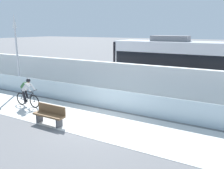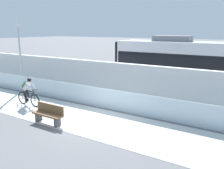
{
  "view_description": "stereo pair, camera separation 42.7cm",
  "coord_description": "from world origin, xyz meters",
  "px_view_note": "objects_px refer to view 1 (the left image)",
  "views": [
    {
      "loc": [
        5.93,
        -8.66,
        4.22
      ],
      "look_at": [
        -0.35,
        2.35,
        1.25
      ],
      "focal_mm": 37.99,
      "sensor_mm": 36.0,
      "label": 1
    },
    {
      "loc": [
        6.3,
        -8.44,
        4.22
      ],
      "look_at": [
        -0.35,
        2.35,
        1.25
      ],
      "focal_mm": 37.99,
      "sensor_mm": 36.0,
      "label": 2
    }
  ],
  "objects_px": {
    "cyclist_on_bike": "(27,92)",
    "lamp_post_antenna": "(16,43)",
    "bench": "(50,114)",
    "tram": "(200,67)"
  },
  "relations": [
    {
      "from": "lamp_post_antenna",
      "to": "cyclist_on_bike",
      "type": "bearing_deg",
      "value": -33.74
    },
    {
      "from": "lamp_post_antenna",
      "to": "bench",
      "type": "xyz_separation_m",
      "value": [
        6.15,
        -3.44,
        -2.81
      ]
    },
    {
      "from": "tram",
      "to": "lamp_post_antenna",
      "type": "xyz_separation_m",
      "value": [
        -11.08,
        -4.7,
        1.4
      ]
    },
    {
      "from": "cyclist_on_bike",
      "to": "lamp_post_antenna",
      "type": "relative_size",
      "value": 0.34
    },
    {
      "from": "tram",
      "to": "lamp_post_antenna",
      "type": "relative_size",
      "value": 2.13
    },
    {
      "from": "tram",
      "to": "lamp_post_antenna",
      "type": "distance_m",
      "value": 12.12
    },
    {
      "from": "bench",
      "to": "lamp_post_antenna",
      "type": "bearing_deg",
      "value": 150.81
    },
    {
      "from": "cyclist_on_bike",
      "to": "lamp_post_antenna",
      "type": "height_order",
      "value": "lamp_post_antenna"
    },
    {
      "from": "cyclist_on_bike",
      "to": "lamp_post_antenna",
      "type": "bearing_deg",
      "value": 146.26
    },
    {
      "from": "tram",
      "to": "cyclist_on_bike",
      "type": "bearing_deg",
      "value": -138.92
    }
  ]
}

